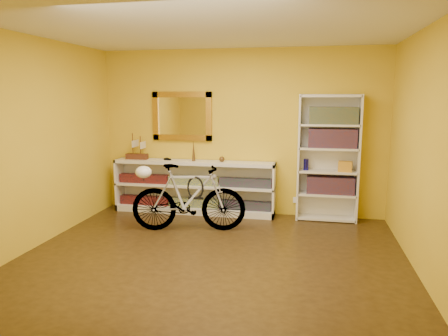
% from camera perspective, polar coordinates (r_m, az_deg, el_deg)
% --- Properties ---
extents(floor, '(4.50, 4.00, 0.01)m').
position_cam_1_polar(floor, '(5.04, -1.63, -12.13)').
color(floor, black).
rests_on(floor, ground).
extents(ceiling, '(4.50, 4.00, 0.01)m').
position_cam_1_polar(ceiling, '(4.73, -1.80, 18.67)').
color(ceiling, silver).
rests_on(ceiling, ground).
extents(back_wall, '(4.50, 0.01, 2.60)m').
position_cam_1_polar(back_wall, '(6.66, 2.26, 4.84)').
color(back_wall, gold).
rests_on(back_wall, ground).
extents(left_wall, '(0.01, 4.00, 2.60)m').
position_cam_1_polar(left_wall, '(5.66, -24.54, 3.09)').
color(left_wall, gold).
rests_on(left_wall, ground).
extents(right_wall, '(0.01, 4.00, 2.60)m').
position_cam_1_polar(right_wall, '(4.73, 25.93, 1.83)').
color(right_wall, gold).
rests_on(right_wall, ground).
extents(gilt_mirror, '(0.98, 0.06, 0.78)m').
position_cam_1_polar(gilt_mirror, '(6.83, -5.74, 7.02)').
color(gilt_mirror, olive).
rests_on(gilt_mirror, back_wall).
extents(wall_socket, '(0.09, 0.02, 0.09)m').
position_cam_1_polar(wall_socket, '(6.73, 9.77, -4.31)').
color(wall_socket, silver).
rests_on(wall_socket, back_wall).
extents(console_unit, '(2.60, 0.35, 0.85)m').
position_cam_1_polar(console_unit, '(6.77, -4.11, -2.60)').
color(console_unit, silver).
rests_on(console_unit, floor).
extents(cd_row_lower, '(2.50, 0.13, 0.14)m').
position_cam_1_polar(cd_row_lower, '(6.81, -4.12, -4.73)').
color(cd_row_lower, black).
rests_on(cd_row_lower, console_unit).
extents(cd_row_upper, '(2.50, 0.13, 0.14)m').
position_cam_1_polar(cd_row_upper, '(6.73, -4.16, -1.72)').
color(cd_row_upper, navy).
rests_on(cd_row_upper, console_unit).
extents(model_ship, '(0.36, 0.14, 0.43)m').
position_cam_1_polar(model_ship, '(6.98, -11.81, 2.91)').
color(model_ship, '#411F12').
rests_on(model_ship, console_unit).
extents(toy_car, '(0.00, 0.00, 0.00)m').
position_cam_1_polar(toy_car, '(6.82, -7.69, 1.07)').
color(toy_car, black).
rests_on(toy_car, console_unit).
extents(bronze_ornament, '(0.06, 0.06, 0.33)m').
position_cam_1_polar(bronze_ornament, '(6.67, -4.16, 2.35)').
color(bronze_ornament, '#533A1C').
rests_on(bronze_ornament, console_unit).
extents(decorative_orb, '(0.09, 0.09, 0.09)m').
position_cam_1_polar(decorative_orb, '(6.57, -0.30, 1.21)').
color(decorative_orb, '#533A1C').
rests_on(decorative_orb, console_unit).
extents(bookcase, '(0.90, 0.30, 1.90)m').
position_cam_1_polar(bookcase, '(6.46, 13.98, 1.28)').
color(bookcase, silver).
rests_on(bookcase, floor).
extents(book_row_a, '(0.70, 0.22, 0.26)m').
position_cam_1_polar(book_row_a, '(6.53, 14.27, -2.25)').
color(book_row_a, maroon).
rests_on(book_row_a, bookcase).
extents(book_row_b, '(0.70, 0.22, 0.28)m').
position_cam_1_polar(book_row_b, '(6.43, 14.54, 3.95)').
color(book_row_b, maroon).
rests_on(book_row_b, bookcase).
extents(book_row_c, '(0.70, 0.22, 0.25)m').
position_cam_1_polar(book_row_c, '(6.40, 14.67, 6.93)').
color(book_row_c, '#174553').
rests_on(book_row_c, bookcase).
extents(travel_mug, '(0.08, 0.08, 0.17)m').
position_cam_1_polar(travel_mug, '(6.45, 11.10, 0.47)').
color(travel_mug, '#181594').
rests_on(travel_mug, bookcase).
extents(red_tin, '(0.20, 0.20, 0.20)m').
position_cam_1_polar(red_tin, '(6.42, 12.40, 6.80)').
color(red_tin, maroon).
rests_on(red_tin, bookcase).
extents(yellow_bag, '(0.21, 0.16, 0.15)m').
position_cam_1_polar(yellow_bag, '(6.45, 16.17, 0.19)').
color(yellow_bag, gold).
rests_on(yellow_bag, bookcase).
extents(bicycle, '(0.73, 1.67, 0.95)m').
position_cam_1_polar(bicycle, '(5.86, -4.83, -4.05)').
color(bicycle, silver).
rests_on(bicycle, floor).
extents(helmet, '(0.23, 0.22, 0.17)m').
position_cam_1_polar(helmet, '(5.87, -10.90, -0.55)').
color(helmet, white).
rests_on(helmet, bicycle).
extents(u_lock, '(0.24, 0.03, 0.24)m').
position_cam_1_polar(u_lock, '(5.82, -3.91, -2.69)').
color(u_lock, black).
rests_on(u_lock, bicycle).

